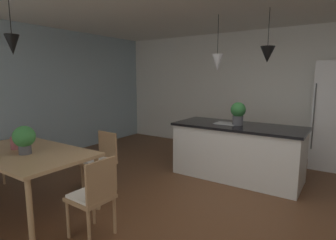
{
  "coord_description": "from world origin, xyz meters",
  "views": [
    {
      "loc": [
        1.23,
        -2.91,
        1.68
      ],
      "look_at": [
        -1.05,
        0.45,
        1.04
      ],
      "focal_mm": 28.95,
      "sensor_mm": 36.0,
      "label": 1
    }
  ],
  "objects_px": {
    "refrigerator": "(333,116)",
    "potted_plant_on_table": "(24,138)",
    "chair_kitchen_end": "(94,195)",
    "kitchen_island": "(237,151)",
    "potted_plant_on_island": "(238,112)",
    "chair_far_right": "(101,160)",
    "vase_on_dining_table": "(16,143)",
    "dining_table": "(26,156)"
  },
  "relations": [
    {
      "from": "chair_far_right",
      "to": "potted_plant_on_table",
      "type": "bearing_deg",
      "value": -106.76
    },
    {
      "from": "chair_kitchen_end",
      "to": "kitchen_island",
      "type": "distance_m",
      "value": 2.62
    },
    {
      "from": "dining_table",
      "to": "potted_plant_on_island",
      "type": "height_order",
      "value": "potted_plant_on_island"
    },
    {
      "from": "chair_kitchen_end",
      "to": "vase_on_dining_table",
      "type": "relative_size",
      "value": 5.35
    },
    {
      "from": "dining_table",
      "to": "refrigerator",
      "type": "xyz_separation_m",
      "value": [
        3.16,
        4.0,
        0.31
      ]
    },
    {
      "from": "dining_table",
      "to": "potted_plant_on_table",
      "type": "bearing_deg",
      "value": -30.43
    },
    {
      "from": "chair_kitchen_end",
      "to": "potted_plant_on_island",
      "type": "distance_m",
      "value": 2.69
    },
    {
      "from": "kitchen_island",
      "to": "chair_far_right",
      "type": "bearing_deg",
      "value": -131.96
    },
    {
      "from": "potted_plant_on_table",
      "to": "vase_on_dining_table",
      "type": "relative_size",
      "value": 2.17
    },
    {
      "from": "chair_kitchen_end",
      "to": "refrigerator",
      "type": "bearing_deg",
      "value": 64.76
    },
    {
      "from": "potted_plant_on_table",
      "to": "vase_on_dining_table",
      "type": "distance_m",
      "value": 0.36
    },
    {
      "from": "kitchen_island",
      "to": "potted_plant_on_table",
      "type": "relative_size",
      "value": 5.93
    },
    {
      "from": "chair_kitchen_end",
      "to": "kitchen_island",
      "type": "relative_size",
      "value": 0.42
    },
    {
      "from": "chair_kitchen_end",
      "to": "vase_on_dining_table",
      "type": "bearing_deg",
      "value": -179.62
    },
    {
      "from": "dining_table",
      "to": "chair_kitchen_end",
      "type": "xyz_separation_m",
      "value": [
        1.27,
        -0.0,
        -0.21
      ]
    },
    {
      "from": "chair_kitchen_end",
      "to": "refrigerator",
      "type": "distance_m",
      "value": 4.45
    },
    {
      "from": "refrigerator",
      "to": "potted_plant_on_table",
      "type": "relative_size",
      "value": 5.59
    },
    {
      "from": "potted_plant_on_table",
      "to": "dining_table",
      "type": "bearing_deg",
      "value": 149.57
    },
    {
      "from": "chair_far_right",
      "to": "chair_kitchen_end",
      "type": "bearing_deg",
      "value": -45.78
    },
    {
      "from": "kitchen_island",
      "to": "potted_plant_on_island",
      "type": "relative_size",
      "value": 5.53
    },
    {
      "from": "chair_kitchen_end",
      "to": "potted_plant_on_table",
      "type": "distance_m",
      "value": 1.25
    },
    {
      "from": "chair_kitchen_end",
      "to": "potted_plant_on_table",
      "type": "bearing_deg",
      "value": -176.56
    },
    {
      "from": "potted_plant_on_table",
      "to": "refrigerator",
      "type": "bearing_deg",
      "value": 53.25
    },
    {
      "from": "potted_plant_on_island",
      "to": "vase_on_dining_table",
      "type": "distance_m",
      "value": 3.32
    },
    {
      "from": "kitchen_island",
      "to": "refrigerator",
      "type": "relative_size",
      "value": 1.06
    },
    {
      "from": "kitchen_island",
      "to": "potted_plant_on_island",
      "type": "bearing_deg",
      "value": 180.0
    },
    {
      "from": "refrigerator",
      "to": "chair_far_right",
      "type": "bearing_deg",
      "value": -131.47
    },
    {
      "from": "kitchen_island",
      "to": "vase_on_dining_table",
      "type": "bearing_deg",
      "value": -129.6
    },
    {
      "from": "vase_on_dining_table",
      "to": "potted_plant_on_table",
      "type": "bearing_deg",
      "value": -10.05
    },
    {
      "from": "chair_far_right",
      "to": "potted_plant_on_island",
      "type": "height_order",
      "value": "potted_plant_on_island"
    },
    {
      "from": "dining_table",
      "to": "refrigerator",
      "type": "height_order",
      "value": "refrigerator"
    },
    {
      "from": "refrigerator",
      "to": "kitchen_island",
      "type": "bearing_deg",
      "value": -130.91
    },
    {
      "from": "chair_kitchen_end",
      "to": "vase_on_dining_table",
      "type": "distance_m",
      "value": 1.53
    },
    {
      "from": "chair_kitchen_end",
      "to": "refrigerator",
      "type": "relative_size",
      "value": 0.44
    },
    {
      "from": "chair_far_right",
      "to": "refrigerator",
      "type": "distance_m",
      "value": 4.19
    },
    {
      "from": "chair_far_right",
      "to": "potted_plant_on_table",
      "type": "xyz_separation_m",
      "value": [
        -0.29,
        -0.96,
        0.47
      ]
    },
    {
      "from": "dining_table",
      "to": "chair_kitchen_end",
      "type": "bearing_deg",
      "value": -0.05
    },
    {
      "from": "kitchen_island",
      "to": "potted_plant_on_table",
      "type": "distance_m",
      "value": 3.19
    },
    {
      "from": "chair_far_right",
      "to": "refrigerator",
      "type": "relative_size",
      "value": 0.44
    },
    {
      "from": "potted_plant_on_island",
      "to": "chair_kitchen_end",
      "type": "bearing_deg",
      "value": -103.5
    },
    {
      "from": "potted_plant_on_table",
      "to": "chair_far_right",
      "type": "bearing_deg",
      "value": 73.24
    },
    {
      "from": "refrigerator",
      "to": "vase_on_dining_table",
      "type": "xyz_separation_m",
      "value": [
        -3.38,
        -4.01,
        -0.16
      ]
    }
  ]
}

